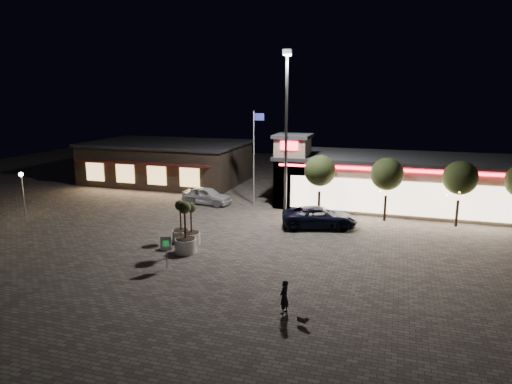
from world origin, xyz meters
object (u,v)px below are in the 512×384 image
(white_sedan, at_px, (207,196))
(pedestrian, at_px, (284,297))
(pickup_truck, at_px, (320,217))
(valet_sign, at_px, (166,246))
(planter_left, at_px, (181,229))
(planter_mid, at_px, (185,237))

(white_sedan, distance_m, pedestrian, 20.66)
(white_sedan, height_order, pedestrian, pedestrian)
(pickup_truck, height_order, valet_sign, valet_sign)
(pickup_truck, height_order, planter_left, planter_left)
(white_sedan, bearing_deg, pickup_truck, -103.62)
(pickup_truck, distance_m, planter_mid, 10.26)
(planter_left, distance_m, valet_sign, 4.63)
(pedestrian, relative_size, planter_mid, 0.48)
(pedestrian, distance_m, planter_left, 11.60)
(planter_left, xyz_separation_m, valet_sign, (1.33, -4.41, 0.43))
(white_sedan, bearing_deg, valet_sign, -158.12)
(pedestrian, height_order, planter_left, planter_left)
(white_sedan, distance_m, planter_mid, 12.16)
(pickup_truck, xyz_separation_m, valet_sign, (-6.73, -10.24, 0.54))
(white_sedan, height_order, planter_mid, planter_mid)
(pedestrian, bearing_deg, valet_sign, -94.91)
(planter_left, bearing_deg, valet_sign, -73.26)
(valet_sign, bearing_deg, planter_mid, 92.49)
(planter_mid, relative_size, valet_sign, 1.74)
(white_sedan, height_order, planter_left, planter_left)
(pickup_truck, bearing_deg, pedestrian, 167.57)
(pickup_truck, distance_m, valet_sign, 12.26)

